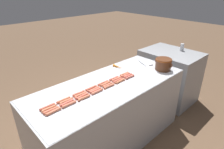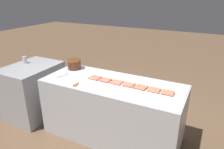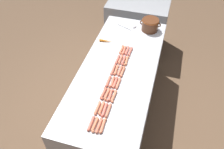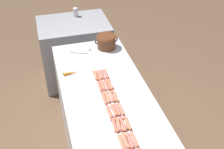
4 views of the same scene
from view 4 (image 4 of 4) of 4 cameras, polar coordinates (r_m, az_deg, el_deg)
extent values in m
cube|color=#ADAFB5|center=(3.02, -0.97, -10.49)|extent=(0.84, 2.06, 0.91)
cube|color=silver|center=(2.71, -1.07, -3.92)|extent=(0.82, 2.02, 0.00)
cube|color=#939599|center=(4.20, -7.40, 4.65)|extent=(0.97, 0.73, 0.93)
cylinder|color=#D4704F|center=(2.27, 1.92, -13.58)|extent=(0.03, 0.14, 0.03)
sphere|color=#D4704F|center=(2.23, 2.49, -14.87)|extent=(0.03, 0.03, 0.03)
sphere|color=#D4704F|center=(2.31, 1.37, -12.33)|extent=(0.03, 0.03, 0.03)
cylinder|color=#D3644D|center=(2.39, 0.52, -10.24)|extent=(0.04, 0.14, 0.03)
sphere|color=#D3644D|center=(2.35, 1.12, -11.39)|extent=(0.03, 0.03, 0.03)
sphere|color=#D3644D|center=(2.44, -0.05, -9.14)|extent=(0.03, 0.03, 0.03)
cylinder|color=#D5674F|center=(2.51, -0.59, -7.48)|extent=(0.03, 0.14, 0.03)
sphere|color=#D5674F|center=(2.46, -0.19, -8.56)|extent=(0.03, 0.03, 0.03)
sphere|color=#D5674F|center=(2.56, -0.96, -6.44)|extent=(0.03, 0.03, 0.03)
cylinder|color=#D76952|center=(2.64, -1.62, -4.81)|extent=(0.03, 0.14, 0.03)
sphere|color=#D76952|center=(2.59, -1.25, -5.78)|extent=(0.03, 0.03, 0.03)
sphere|color=#D76952|center=(2.69, -1.98, -3.87)|extent=(0.03, 0.03, 0.03)
cylinder|color=#D06554|center=(2.77, -2.50, -2.44)|extent=(0.03, 0.14, 0.03)
sphere|color=#D06554|center=(2.72, -2.13, -3.32)|extent=(0.03, 0.03, 0.03)
sphere|color=#D06554|center=(2.82, -2.86, -1.60)|extent=(0.03, 0.03, 0.03)
cylinder|color=#CE6D4D|center=(2.92, -3.33, -0.18)|extent=(0.04, 0.14, 0.03)
sphere|color=#CE6D4D|center=(2.86, -2.92, -0.95)|extent=(0.03, 0.03, 0.03)
sphere|color=#CE6D4D|center=(2.97, -3.72, 0.57)|extent=(0.03, 0.03, 0.03)
cylinder|color=#D06F4D|center=(2.29, 2.75, -13.19)|extent=(0.03, 0.14, 0.03)
sphere|color=#D06F4D|center=(2.25, 3.34, -14.46)|extent=(0.03, 0.03, 0.03)
sphere|color=#D06F4D|center=(2.33, 2.18, -11.96)|extent=(0.03, 0.03, 0.03)
cylinder|color=#CC6D4D|center=(2.40, 1.40, -10.07)|extent=(0.04, 0.14, 0.03)
sphere|color=#CC6D4D|center=(2.35, 1.98, -11.22)|extent=(0.03, 0.03, 0.03)
sphere|color=#CC6D4D|center=(2.44, 0.84, -8.97)|extent=(0.03, 0.03, 0.03)
cylinder|color=#CD694E|center=(2.52, 0.31, -7.27)|extent=(0.04, 0.14, 0.03)
sphere|color=#CD694E|center=(2.47, 0.63, -8.35)|extent=(0.03, 0.03, 0.03)
sphere|color=#CD694E|center=(2.57, 0.00, -6.23)|extent=(0.03, 0.03, 0.03)
cylinder|color=#D0704E|center=(2.65, -0.90, -4.57)|extent=(0.04, 0.14, 0.03)
sphere|color=#D0704E|center=(2.60, -0.60, -5.55)|extent=(0.03, 0.03, 0.03)
sphere|color=#D0704E|center=(2.70, -1.20, -3.63)|extent=(0.03, 0.03, 0.03)
cylinder|color=#D47153|center=(2.78, -1.86, -2.19)|extent=(0.03, 0.14, 0.03)
sphere|color=#D47153|center=(2.73, -1.44, -3.05)|extent=(0.03, 0.03, 0.03)
sphere|color=#D47153|center=(2.84, -2.27, -1.37)|extent=(0.03, 0.03, 0.03)
cylinder|color=#D36B51|center=(2.92, -2.69, -0.16)|extent=(0.03, 0.14, 0.03)
sphere|color=#D36B51|center=(2.86, -2.40, -0.96)|extent=(0.03, 0.03, 0.03)
sphere|color=#D36B51|center=(2.97, -2.96, 0.61)|extent=(0.03, 0.03, 0.03)
cylinder|color=#D46554|center=(2.29, 3.66, -13.21)|extent=(0.03, 0.14, 0.03)
sphere|color=#D46554|center=(2.25, 4.16, -14.50)|extent=(0.03, 0.03, 0.03)
sphere|color=#D46554|center=(2.33, 3.19, -11.95)|extent=(0.03, 0.03, 0.03)
cylinder|color=#D4644E|center=(2.40, 2.28, -9.98)|extent=(0.04, 0.14, 0.03)
sphere|color=#D4644E|center=(2.36, 2.68, -11.17)|extent=(0.03, 0.03, 0.03)
sphere|color=#D4644E|center=(2.45, 1.90, -8.84)|extent=(0.03, 0.03, 0.03)
cylinder|color=#D16852|center=(2.53, 1.05, -7.08)|extent=(0.03, 0.14, 0.03)
sphere|color=#D16852|center=(2.48, 1.49, -8.13)|extent=(0.03, 0.03, 0.03)
sphere|color=#D16852|center=(2.57, 0.62, -6.06)|extent=(0.03, 0.03, 0.03)
cylinder|color=#CA7055|center=(2.66, -0.07, -4.41)|extent=(0.03, 0.14, 0.03)
sphere|color=#CA7055|center=(2.61, 0.38, -5.35)|extent=(0.03, 0.03, 0.03)
sphere|color=#CA7055|center=(2.71, -0.50, -3.50)|extent=(0.03, 0.03, 0.03)
cylinder|color=#CD6553|center=(2.79, -1.05, -2.13)|extent=(0.03, 0.14, 0.03)
sphere|color=#CD6553|center=(2.74, -0.65, -2.99)|extent=(0.03, 0.03, 0.03)
sphere|color=#CD6553|center=(2.84, -1.44, -1.30)|extent=(0.03, 0.03, 0.03)
cylinder|color=#D26856|center=(2.93, -2.03, 0.05)|extent=(0.03, 0.14, 0.03)
sphere|color=#D26856|center=(2.88, -1.64, -0.72)|extent=(0.03, 0.03, 0.03)
sphere|color=#D26856|center=(2.98, -2.42, 0.80)|extent=(0.03, 0.03, 0.03)
sphere|color=#D2714F|center=(2.24, 5.54, -14.87)|extent=(0.03, 0.03, 0.03)
cylinder|color=#CD6E50|center=(2.30, 4.54, -12.95)|extent=(0.03, 0.14, 0.03)
sphere|color=#CD6E50|center=(2.26, 5.12, -14.22)|extent=(0.03, 0.03, 0.03)
sphere|color=#CD6E50|center=(2.34, 3.98, -11.72)|extent=(0.03, 0.03, 0.03)
cylinder|color=#D0714F|center=(2.41, 3.17, -9.82)|extent=(0.04, 0.14, 0.03)
sphere|color=#D0714F|center=(2.37, 3.80, -10.95)|extent=(0.03, 0.03, 0.03)
sphere|color=#D0714F|center=(2.45, 2.57, -8.73)|extent=(0.03, 0.03, 0.03)
cylinder|color=#D47154|center=(2.53, 1.84, -6.99)|extent=(0.03, 0.14, 0.03)
sphere|color=#D47154|center=(2.48, 2.33, -8.03)|extent=(0.03, 0.03, 0.03)
sphere|color=#D47154|center=(2.58, 1.37, -5.98)|extent=(0.03, 0.03, 0.03)
cylinder|color=#CE6F4F|center=(2.66, 0.70, -4.41)|extent=(0.03, 0.14, 0.03)
sphere|color=#CE6F4F|center=(2.61, 1.19, -5.34)|extent=(0.03, 0.03, 0.03)
sphere|color=#CE6F4F|center=(2.71, 0.23, -3.50)|extent=(0.03, 0.03, 0.03)
cylinder|color=#CD724C|center=(2.79, -0.37, -2.01)|extent=(0.04, 0.14, 0.03)
sphere|color=#CD724C|center=(2.74, -0.10, -2.89)|extent=(0.03, 0.03, 0.03)
sphere|color=#CD724C|center=(2.85, -0.63, -1.16)|extent=(0.03, 0.03, 0.03)
cylinder|color=#CB6654|center=(2.93, -1.22, 0.10)|extent=(0.04, 0.14, 0.03)
sphere|color=#CB6654|center=(2.88, -0.80, -0.67)|extent=(0.03, 0.03, 0.03)
sphere|color=#CB6654|center=(2.99, -1.63, 0.84)|extent=(0.03, 0.03, 0.03)
cylinder|color=#562D19|center=(3.36, -1.14, 6.66)|extent=(0.22, 0.22, 0.16)
torus|color=brown|center=(3.32, -1.15, 7.68)|extent=(0.23, 0.23, 0.03)
torus|color=#562D19|center=(3.33, -2.98, 6.64)|extent=(0.06, 0.02, 0.06)
torus|color=#562D19|center=(3.37, 0.67, 7.15)|extent=(0.06, 0.02, 0.06)
cylinder|color=#B7B7BC|center=(3.31, -6.62, 4.37)|extent=(0.21, 0.09, 0.01)
ellipsoid|color=#B7B7BC|center=(3.36, -4.72, 5.16)|extent=(0.07, 0.08, 0.02)
cone|color=orange|center=(2.98, -8.17, 0.36)|extent=(0.17, 0.05, 0.03)
sphere|color=#387F2D|center=(2.98, -9.80, 0.18)|extent=(0.02, 0.02, 0.02)
cylinder|color=#BCBCC1|center=(4.13, -7.44, 12.38)|extent=(0.07, 0.07, 0.12)
cylinder|color=silver|center=(4.11, -7.51, 13.17)|extent=(0.06, 0.06, 0.00)
camera|label=1|loc=(2.20, 53.70, 3.76)|focal=30.36mm
camera|label=2|loc=(2.13, -76.29, -8.40)|focal=33.30mm
camera|label=3|loc=(0.97, 68.87, 16.59)|focal=36.42mm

